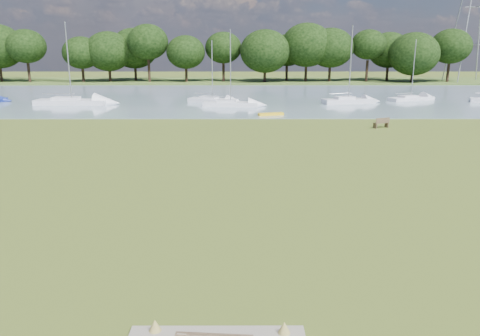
{
  "coord_description": "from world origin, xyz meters",
  "views": [
    {
      "loc": [
        0.52,
        -22.52,
        6.73
      ],
      "look_at": [
        0.57,
        -2.0,
        1.39
      ],
      "focal_mm": 35.0,
      "sensor_mm": 36.0,
      "label": 1
    }
  ],
  "objects_px": {
    "riverbank_bench": "(382,123)",
    "sailboat_5": "(348,99)",
    "kayak": "(271,114)",
    "sailboat_0": "(230,102)",
    "sailboat_6": "(71,100)",
    "sailboat_3": "(212,99)",
    "sailboat_4": "(411,97)"
  },
  "relations": [
    {
      "from": "sailboat_0",
      "to": "sailboat_5",
      "type": "xyz_separation_m",
      "value": [
        14.23,
        2.69,
        0.08
      ]
    },
    {
      "from": "sailboat_4",
      "to": "sailboat_6",
      "type": "bearing_deg",
      "value": 162.06
    },
    {
      "from": "sailboat_3",
      "to": "sailboat_4",
      "type": "bearing_deg",
      "value": 29.14
    },
    {
      "from": "sailboat_6",
      "to": "sailboat_3",
      "type": "bearing_deg",
      "value": 8.71
    },
    {
      "from": "riverbank_bench",
      "to": "sailboat_5",
      "type": "height_order",
      "value": "sailboat_5"
    },
    {
      "from": "riverbank_bench",
      "to": "sailboat_5",
      "type": "bearing_deg",
      "value": 62.2
    },
    {
      "from": "kayak",
      "to": "sailboat_0",
      "type": "relative_size",
      "value": 0.3
    },
    {
      "from": "sailboat_3",
      "to": "sailboat_6",
      "type": "bearing_deg",
      "value": -149.19
    },
    {
      "from": "sailboat_0",
      "to": "sailboat_3",
      "type": "bearing_deg",
      "value": 124.64
    },
    {
      "from": "sailboat_4",
      "to": "sailboat_6",
      "type": "xyz_separation_m",
      "value": [
        -42.02,
        -4.18,
        0.12
      ]
    },
    {
      "from": "sailboat_4",
      "to": "sailboat_5",
      "type": "distance_m",
      "value": 9.42
    },
    {
      "from": "riverbank_bench",
      "to": "kayak",
      "type": "xyz_separation_m",
      "value": [
        -8.96,
        7.19,
        -0.27
      ]
    },
    {
      "from": "kayak",
      "to": "sailboat_0",
      "type": "bearing_deg",
      "value": 102.99
    },
    {
      "from": "sailboat_0",
      "to": "sailboat_6",
      "type": "height_order",
      "value": "sailboat_6"
    },
    {
      "from": "riverbank_bench",
      "to": "sailboat_3",
      "type": "height_order",
      "value": "sailboat_3"
    },
    {
      "from": "sailboat_0",
      "to": "sailboat_5",
      "type": "bearing_deg",
      "value": 14.55
    },
    {
      "from": "riverbank_bench",
      "to": "sailboat_0",
      "type": "bearing_deg",
      "value": 107.7
    },
    {
      "from": "riverbank_bench",
      "to": "sailboat_3",
      "type": "bearing_deg",
      "value": 105.62
    },
    {
      "from": "sailboat_4",
      "to": "kayak",
      "type": "bearing_deg",
      "value": -167.97
    },
    {
      "from": "riverbank_bench",
      "to": "sailboat_5",
      "type": "distance_m",
      "value": 17.33
    },
    {
      "from": "riverbank_bench",
      "to": "sailboat_5",
      "type": "relative_size",
      "value": 0.16
    },
    {
      "from": "sailboat_0",
      "to": "sailboat_6",
      "type": "xyz_separation_m",
      "value": [
        -19.0,
        1.87,
        0.06
      ]
    },
    {
      "from": "kayak",
      "to": "sailboat_6",
      "type": "xyz_separation_m",
      "value": [
        -23.23,
        9.3,
        0.38
      ]
    },
    {
      "from": "kayak",
      "to": "sailboat_5",
      "type": "relative_size",
      "value": 0.28
    },
    {
      "from": "kayak",
      "to": "riverbank_bench",
      "type": "bearing_deg",
      "value": -55.42
    },
    {
      "from": "kayak",
      "to": "sailboat_5",
      "type": "xyz_separation_m",
      "value": [
        10.0,
        10.11,
        0.4
      ]
    },
    {
      "from": "kayak",
      "to": "sailboat_5",
      "type": "distance_m",
      "value": 14.23
    },
    {
      "from": "riverbank_bench",
      "to": "sailboat_0",
      "type": "xyz_separation_m",
      "value": [
        -13.2,
        14.62,
        0.06
      ]
    },
    {
      "from": "kayak",
      "to": "sailboat_0",
      "type": "distance_m",
      "value": 8.55
    },
    {
      "from": "sailboat_4",
      "to": "sailboat_5",
      "type": "bearing_deg",
      "value": 177.33
    },
    {
      "from": "sailboat_4",
      "to": "sailboat_0",
      "type": "bearing_deg",
      "value": 171.11
    },
    {
      "from": "sailboat_0",
      "to": "sailboat_5",
      "type": "relative_size",
      "value": 0.94
    }
  ]
}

